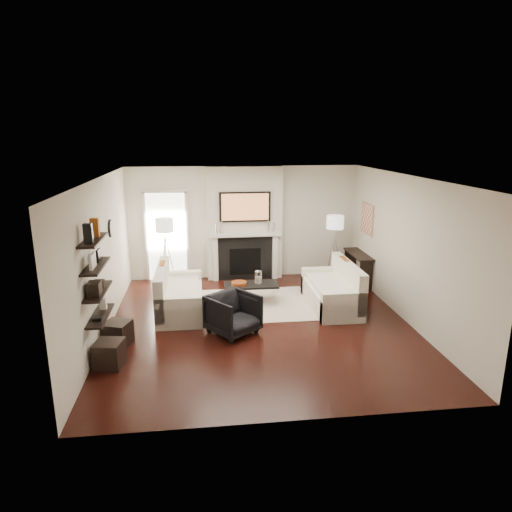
{
  "coord_description": "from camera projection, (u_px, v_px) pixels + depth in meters",
  "views": [
    {
      "loc": [
        -1.03,
        -7.8,
        3.4
      ],
      "look_at": [
        0.0,
        0.6,
        1.15
      ],
      "focal_mm": 32.0,
      "sensor_mm": 36.0,
      "label": 1
    }
  ],
  "objects": [
    {
      "name": "loveseat_right_arm_s",
      "position": [
        321.0,
        281.0,
        10.02
      ],
      "size": [
        0.85,
        0.18,
        0.6
      ],
      "primitive_type": "cube",
      "color": "white",
      "rests_on": "floor"
    },
    {
      "name": "hurricane_candle",
      "position": [
        258.0,
        280.0,
        9.43
      ],
      "size": [
        0.11,
        0.11,
        0.16
      ],
      "primitive_type": "cylinder",
      "color": "white",
      "rests_on": "coffee_table"
    },
    {
      "name": "decor_frame_a",
      "position": [
        92.0,
        261.0,
        6.64
      ],
      "size": [
        0.04,
        0.3,
        0.22
      ],
      "primitive_type": "cube",
      "color": "white",
      "rests_on": "shelf_upper"
    },
    {
      "name": "fireplace_surround",
      "position": [
        245.0,
        259.0,
        10.98
      ],
      "size": [
        1.3,
        0.02,
        1.04
      ],
      "primitive_type": "cube",
      "color": "black",
      "rests_on": "floor"
    },
    {
      "name": "coffee_leg_se",
      "position": [
        273.0,
        290.0,
        9.76
      ],
      "size": [
        0.02,
        0.02,
        0.38
      ],
      "primitive_type": "cylinder",
      "color": "silver",
      "rests_on": "floor"
    },
    {
      "name": "lamp_right_leg_a",
      "position": [
        338.0,
        257.0,
        10.77
      ],
      "size": [
        0.25,
        0.02,
        1.23
      ],
      "primitive_type": "cylinder",
      "rotation": [
        0.18,
        0.0,
        4.71
      ],
      "color": "silver",
      "rests_on": "floor"
    },
    {
      "name": "loveseat_left_arm_s",
      "position": [
        182.0,
        285.0,
        9.76
      ],
      "size": [
        0.85,
        0.18,
        0.6
      ],
      "primitive_type": "cube",
      "color": "white",
      "rests_on": "floor"
    },
    {
      "name": "decor_books",
      "position": [
        98.0,
        318.0,
        6.86
      ],
      "size": [
        0.14,
        0.2,
        0.05
      ],
      "primitive_type": "cube",
      "color": "black",
      "rests_on": "shelf_bottom"
    },
    {
      "name": "coffee_leg_nw",
      "position": [
        228.0,
        299.0,
        9.22
      ],
      "size": [
        0.02,
        0.02,
        0.38
      ],
      "primitive_type": "cylinder",
      "color": "silver",
      "rests_on": "floor"
    },
    {
      "name": "loveseat_right_back",
      "position": [
        348.0,
        282.0,
        9.22
      ],
      "size": [
        0.18,
        1.8,
        0.8
      ],
      "primitive_type": "cube",
      "color": "white",
      "rests_on": "floor"
    },
    {
      "name": "tv_body",
      "position": [
        245.0,
        207.0,
        10.63
      ],
      "size": [
        1.2,
        0.06,
        0.7
      ],
      "primitive_type": "cube",
      "color": "black",
      "rests_on": "chimney_breast"
    },
    {
      "name": "firebox",
      "position": [
        245.0,
        261.0,
        10.99
      ],
      "size": [
        0.75,
        0.02,
        0.65
      ],
      "primitive_type": "cube",
      "color": "black",
      "rests_on": "floor"
    },
    {
      "name": "candlestick_l_short",
      "position": [
        216.0,
        229.0,
        10.66
      ],
      "size": [
        0.04,
        0.04,
        0.24
      ],
      "primitive_type": "cylinder",
      "color": "silver",
      "rests_on": "mantel_shelf"
    },
    {
      "name": "ottoman_near",
      "position": [
        118.0,
        333.0,
        7.6
      ],
      "size": [
        0.51,
        0.51,
        0.4
      ],
      "primitive_type": "cube",
      "rotation": [
        0.0,
        0.0,
        -0.34
      ],
      "color": "black",
      "rests_on": "floor"
    },
    {
      "name": "lamp_left_post",
      "position": [
        166.0,
        262.0,
        10.42
      ],
      "size": [
        0.02,
        0.02,
        1.2
      ],
      "primitive_type": "cylinder",
      "color": "silver",
      "rests_on": "floor"
    },
    {
      "name": "wall_art",
      "position": [
        367.0,
        219.0,
        10.37
      ],
      "size": [
        0.03,
        0.7,
        0.7
      ],
      "primitive_type": "cube",
      "color": "tan",
      "rests_on": "wall_right"
    },
    {
      "name": "shelf_top",
      "position": [
        93.0,
        240.0,
        6.73
      ],
      "size": [
        0.25,
        1.0,
        0.04
      ],
      "primitive_type": "cube",
      "color": "black",
      "rests_on": "wall_left"
    },
    {
      "name": "coffee_leg_ne",
      "position": [
        277.0,
        297.0,
        9.34
      ],
      "size": [
        0.02,
        0.02,
        0.38
      ],
      "primitive_type": "cylinder",
      "color": "silver",
      "rests_on": "floor"
    },
    {
      "name": "ottoman_far",
      "position": [
        109.0,
        354.0,
        6.89
      ],
      "size": [
        0.47,
        0.47,
        0.4
      ],
      "primitive_type": "cube",
      "rotation": [
        0.0,
        0.0,
        -0.19
      ],
      "color": "black",
      "rests_on": "floor"
    },
    {
      "name": "tv_screen",
      "position": [
        245.0,
        207.0,
        10.6
      ],
      "size": [
        1.1,
        0.0,
        0.62
      ],
      "primitive_type": "cube",
      "color": "#BF723F",
      "rests_on": "tv_body"
    },
    {
      "name": "lamp_right_shade",
      "position": [
        335.0,
        222.0,
        10.54
      ],
      "size": [
        0.4,
        0.4,
        0.3
      ],
      "primitive_type": "cylinder",
      "color": "white",
      "rests_on": "lamp_right_post"
    },
    {
      "name": "copper_bowl",
      "position": [
        239.0,
        283.0,
        9.4
      ],
      "size": [
        0.32,
        0.32,
        0.05
      ],
      "primitive_type": "cylinder",
      "color": "#C75821",
      "rests_on": "coffee_table"
    },
    {
      "name": "shelf_lower",
      "position": [
        98.0,
        291.0,
        6.93
      ],
      "size": [
        0.25,
        1.0,
        0.04
      ],
      "primitive_type": "cube",
      "color": "black",
      "rests_on": "wall_left"
    },
    {
      "name": "pillow_left_orange",
      "position": [
        163.0,
        273.0,
        9.12
      ],
      "size": [
        0.1,
        0.42,
        0.42
      ],
      "primitive_type": "cube",
      "color": "#904411",
      "rests_on": "loveseat_left_cushion"
    },
    {
      "name": "decor_magfile_b",
      "position": [
        95.0,
        227.0,
        6.85
      ],
      "size": [
        0.12,
        0.1,
        0.28
      ],
      "primitive_type": "cube",
      "color": "#904411",
      "rests_on": "shelf_top"
    },
    {
      "name": "shelf_bottom",
      "position": [
        100.0,
        316.0,
        7.04
      ],
      "size": [
        0.25,
        1.0,
        0.03
      ],
      "primitive_type": "cube",
      "color": "black",
      "rests_on": "wall_left"
    },
    {
      "name": "loveseat_left_cushion",
      "position": [
        182.0,
        289.0,
        8.95
      ],
      "size": [
        0.63,
        1.44,
        0.1
      ],
      "primitive_type": "cube",
      "color": "white",
      "rests_on": "loveseat_left_base"
    },
    {
      "name": "lamp_left_leg_b",
      "position": [
        164.0,
        261.0,
        10.5
      ],
      "size": [
        0.14,
        0.22,
        1.23
      ],
      "primitive_type": "cylinder",
      "rotation": [
        0.18,
        0.0,
        0.52
      ],
      "color": "silver",
      "rests_on": "floor"
    },
    {
      "name": "candlestick_r_short",
      "position": [
        274.0,
        227.0,
        10.82
      ],
      "size": [
        0.04,
        0.04,
        0.24
      ],
      "primitive_type": "cylinder",
      "color": "silver",
      "rests_on": "mantel_shelf"
    },
    {
      "name": "loveseat_left_arm_n",
      "position": [
        178.0,
        313.0,
        8.21
      ],
      "size": [
        0.85,
        0.18,
        0.6
      ],
      "primitive_type": "cube",
      "color": "white",
      "rests_on": "floor"
    },
    {
      "name": "candlestick_l_tall",
      "position": [
        222.0,
        227.0,
        10.67
      ],
      "size": [
        0.04,
        0.04,
        0.3
      ],
      "primitive_type": "cylinder",
      "color": "silver",
      "rests_on": "mantel_shelf"
    },
    {
      "name": "pillow_left_charcoal",
      "position": [
        161.0,
        283.0,
        8.55
      ],
      "size": [
        0.1,
        0.4,
        0.4
      ],
      "primitive_type": "cube",
      "color": "black",
      "rests_on": "loveseat_left_cushion"
    },
    {
      "name": "decor_magfile_a",
      "position": [
        88.0,
        233.0,
        6.44
      ],
      "size": [
        0.12,
        0.1,
        0.28
      ],
      "primitive_type": "cube",
      "color": "black",
      "rests_on": "shelf_top"
    },
    {
      "name": "pillow_right_orange",
      "position": [
        344.0,
        268.0,
        9.46
      ],
      "size": [
        0.1,
        0.42,
        0.42
      ],
      "primitive_type": "cube",
      "color": "#904411",
      "rests_on": "loveseat_right_cushion"
    },
    {
      "name": "coffee_table",
      "position": [
        251.0,
        285.0,
        9.44
      ],
      "size": [
        1.1,
        0.55,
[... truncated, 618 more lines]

